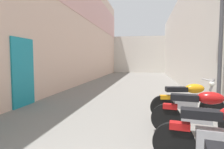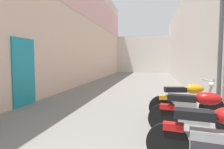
# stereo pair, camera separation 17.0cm
# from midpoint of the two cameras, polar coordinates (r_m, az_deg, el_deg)

# --- Properties ---
(ground_plane) EXTENTS (39.17, 39.17, 0.00)m
(ground_plane) POSITION_cam_midpoint_polar(r_m,az_deg,el_deg) (9.78, 3.81, -4.54)
(ground_plane) COLOR slate
(building_left) EXTENTS (0.45, 23.17, 7.43)m
(building_left) POSITION_cam_midpoint_polar(r_m,az_deg,el_deg) (12.51, -10.01, 14.59)
(building_left) COLOR beige
(building_left) RESTS_ON ground
(building_right) EXTENTS (0.45, 23.17, 5.52)m
(building_right) POSITION_cam_midpoint_polar(r_m,az_deg,el_deg) (11.85, 20.63, 10.12)
(building_right) COLOR beige
(building_right) RESTS_ON ground
(building_far_end) EXTENTS (8.92, 2.00, 4.29)m
(building_far_end) POSITION_cam_midpoint_polar(r_m,az_deg,el_deg) (24.22, 7.75, 5.78)
(building_far_end) COLOR beige
(building_far_end) RESTS_ON ground
(motorcycle_second) EXTENTS (1.84, 0.58, 1.04)m
(motorcycle_second) POSITION_cam_midpoint_polar(r_m,az_deg,el_deg) (3.06, 28.46, -15.27)
(motorcycle_second) COLOR black
(motorcycle_second) RESTS_ON ground
(motorcycle_third) EXTENTS (1.84, 0.58, 1.04)m
(motorcycle_third) POSITION_cam_midpoint_polar(r_m,az_deg,el_deg) (4.15, 23.32, -9.99)
(motorcycle_third) COLOR black
(motorcycle_third) RESTS_ON ground
(motorcycle_fourth) EXTENTS (1.84, 0.58, 1.04)m
(motorcycle_fourth) POSITION_cam_midpoint_polar(r_m,az_deg,el_deg) (5.28, 20.42, -6.88)
(motorcycle_fourth) COLOR black
(motorcycle_fourth) RESTS_ON ground
(street_lamp) EXTENTS (0.79, 0.18, 4.95)m
(street_lamp) POSITION_cam_midpoint_polar(r_m,az_deg,el_deg) (5.73, 27.99, 17.71)
(street_lamp) COLOR #47474C
(street_lamp) RESTS_ON ground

